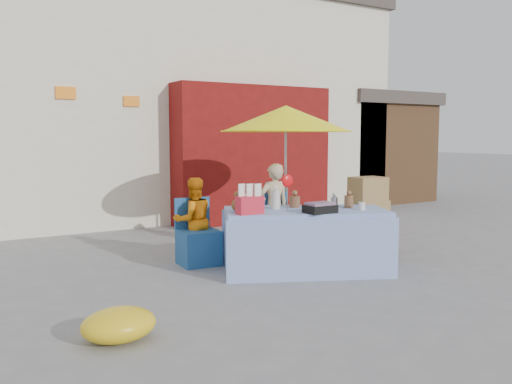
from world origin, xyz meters
TOP-DOWN VIEW (x-y plane):
  - ground at (0.00, 0.00)m, footprint 80.00×80.00m
  - backdrop at (0.52, 7.52)m, footprint 14.00×8.00m
  - market_table at (0.70, 0.46)m, footprint 2.20×1.68m
  - chair_left at (-0.26, 1.47)m, footprint 0.51×0.50m
  - chair_right at (0.99, 1.47)m, footprint 0.51×0.50m
  - vendor_orange at (-0.26, 1.61)m, footprint 0.57×0.46m
  - vendor_beige at (0.99, 1.61)m, footprint 0.48×0.33m
  - umbrella at (1.29, 1.76)m, footprint 1.90×1.90m
  - box_stack at (1.80, 0.56)m, footprint 0.52×0.44m
  - tarp_bundle at (-1.93, -0.59)m, footprint 0.66×0.55m

SIDE VIEW (x-z plane):
  - ground at x=0.00m, z-range 0.00..0.00m
  - tarp_bundle at x=-1.93m, z-range 0.00..0.27m
  - chair_left at x=-0.26m, z-range -0.17..0.68m
  - chair_right at x=0.99m, z-range -0.17..0.68m
  - market_table at x=0.70m, z-range -0.21..1.00m
  - box_stack at x=1.80m, z-range -0.04..1.07m
  - vendor_orange at x=-0.26m, z-range 0.00..1.12m
  - vendor_beige at x=0.99m, z-range 0.00..1.27m
  - umbrella at x=1.29m, z-range 0.85..2.94m
  - backdrop at x=0.52m, z-range -0.80..7.00m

